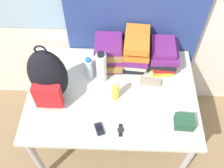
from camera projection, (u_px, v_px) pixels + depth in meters
The scene contains 12 objects.
desk at pixel (112, 98), 2.00m from camera, with size 1.25×0.88×0.73m.
backpack at pixel (48, 78), 1.74m from camera, with size 0.26×0.22×0.51m.
book_stack_left at pixel (110, 53), 2.03m from camera, with size 0.22×0.28×0.22m.
book_stack_center at pixel (136, 50), 1.99m from camera, with size 0.22×0.29×0.30m.
book_stack_right at pixel (163, 55), 2.02m from camera, with size 0.23×0.30×0.21m.
water_bottle at pixel (89, 68), 1.95m from camera, with size 0.06×0.06×0.20m.
sports_bottle at pixel (101, 68), 1.90m from camera, with size 0.08×0.08×0.29m.
sunscreen_bottle at pixel (116, 91), 1.84m from camera, with size 0.05×0.05×0.18m.
cell_phone at pixel (99, 129), 1.75m from camera, with size 0.08×0.10×0.02m.
sunglasses_case at pixel (150, 81), 1.97m from camera, with size 0.16×0.07×0.04m.
camera_pouch at pixel (184, 122), 1.75m from camera, with size 0.13×0.11×0.08m.
wristwatch at pixel (121, 130), 1.75m from camera, with size 0.04×0.10×0.01m.
Camera 1 is at (0.04, -0.67, 2.32)m, focal length 42.00 mm.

